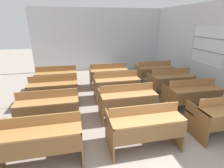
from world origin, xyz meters
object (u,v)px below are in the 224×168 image
object	(u,v)px
bench_front_center	(144,125)
bench_second_right	(191,94)
bench_second_center	(127,100)
bench_back_right	(154,71)
bench_third_right	(171,81)
bench_back_left	(57,77)
bench_third_center	(116,84)
bench_second_left	(49,107)
bench_front_left	(42,137)
bench_third_left	(54,89)
bench_back_center	(109,74)

from	to	relation	value
bench_front_center	bench_second_right	xyz separation A→B (m)	(1.73, 1.08, 0.00)
bench_second_center	bench_back_right	bearing A→B (deg)	51.81
bench_third_right	bench_back_left	size ratio (longest dim) A/B	1.00
bench_back_right	bench_third_center	bearing A→B (deg)	-147.74
bench_second_left	bench_back_right	world-z (taller)	same
bench_front_center	bench_back_right	distance (m)	3.71
bench_front_center	bench_back_left	distance (m)	3.72
bench_front_left	bench_third_left	bearing A→B (deg)	90.20
bench_second_right	bench_back_center	size ratio (longest dim) A/B	1.00
bench_back_left	bench_third_center	bearing A→B (deg)	-31.11
bench_front_left	bench_second_center	xyz separation A→B (m)	(1.75, 1.08, 0.00)
bench_third_left	bench_second_center	bearing A→B (deg)	-31.98
bench_second_center	bench_third_left	distance (m)	2.08
bench_third_center	bench_third_right	size ratio (longest dim) A/B	1.00
bench_third_left	bench_third_right	bearing A→B (deg)	-0.43
bench_second_left	bench_back_left	distance (m)	2.18
bench_front_center	bench_third_right	size ratio (longest dim) A/B	1.00
bench_second_right	bench_third_left	distance (m)	3.66
bench_second_center	bench_second_right	bearing A→B (deg)	-0.32
bench_third_left	bench_back_left	bearing A→B (deg)	90.63
bench_front_center	bench_second_center	size ratio (longest dim) A/B	1.00
bench_back_left	bench_back_right	size ratio (longest dim) A/B	1.00
bench_second_right	bench_third_center	world-z (taller)	same
bench_front_left	bench_front_center	distance (m)	1.74
bench_front_center	bench_back_center	size ratio (longest dim) A/B	1.00
bench_third_center	bench_back_center	xyz separation A→B (m)	(-0.03, 1.07, 0.00)
bench_third_left	bench_third_center	distance (m)	1.77
bench_back_left	bench_back_center	bearing A→B (deg)	-0.27
bench_second_left	bench_third_right	xyz separation A→B (m)	(3.52, 1.08, 0.00)
bench_front_center	bench_second_left	bearing A→B (deg)	148.23
bench_front_left	bench_front_center	xyz separation A→B (m)	(1.74, -0.01, 0.00)
bench_front_left	bench_second_left	distance (m)	1.08
bench_back_left	bench_back_center	xyz separation A→B (m)	(1.75, -0.01, 0.00)
bench_third_right	bench_back_right	size ratio (longest dim) A/B	1.00
bench_second_left	bench_second_center	world-z (taller)	same
bench_second_right	bench_second_left	bearing A→B (deg)	179.89
bench_back_left	bench_second_center	bearing A→B (deg)	-50.87
bench_second_left	bench_front_center	bearing A→B (deg)	-31.77
bench_front_left	bench_second_left	size ratio (longest dim) A/B	1.00
bench_front_center	bench_second_center	distance (m)	1.09
bench_third_right	bench_back_center	size ratio (longest dim) A/B	1.00
bench_third_left	bench_back_left	size ratio (longest dim) A/B	1.00
bench_front_center	bench_third_left	xyz separation A→B (m)	(-1.75, 2.19, 0.00)
bench_third_right	bench_front_center	bearing A→B (deg)	-129.07
bench_third_center	bench_back_center	size ratio (longest dim) A/B	1.00
bench_front_center	bench_third_right	distance (m)	2.79
bench_back_center	bench_back_right	size ratio (longest dim) A/B	1.00
bench_front_left	bench_back_center	world-z (taller)	same
bench_third_right	bench_back_center	distance (m)	2.08
bench_front_left	bench_back_left	xyz separation A→B (m)	(-0.02, 3.26, 0.00)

